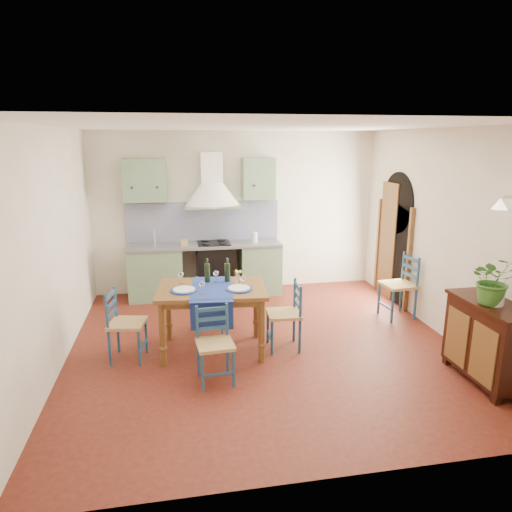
# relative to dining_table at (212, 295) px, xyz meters

# --- Properties ---
(floor) EXTENTS (5.00, 5.00, 0.00)m
(floor) POSITION_rel_dining_table_xyz_m (0.67, 0.03, -0.75)
(floor) COLOR #45170E
(floor) RESTS_ON ground
(back_wall) EXTENTS (5.00, 0.96, 2.80)m
(back_wall) POSITION_rel_dining_table_xyz_m (0.20, 2.32, 0.30)
(back_wall) COLOR silver
(back_wall) RESTS_ON ground
(right_wall) EXTENTS (0.26, 5.00, 2.80)m
(right_wall) POSITION_rel_dining_table_xyz_m (3.17, 0.30, 0.58)
(right_wall) COLOR silver
(right_wall) RESTS_ON ground
(left_wall) EXTENTS (0.04, 5.00, 2.80)m
(left_wall) POSITION_rel_dining_table_xyz_m (-1.83, 0.03, 0.65)
(left_wall) COLOR silver
(left_wall) RESTS_ON ground
(ceiling) EXTENTS (5.00, 5.00, 0.01)m
(ceiling) POSITION_rel_dining_table_xyz_m (0.67, 0.03, 2.05)
(ceiling) COLOR white
(ceiling) RESTS_ON back_wall
(dining_table) EXTENTS (1.42, 1.09, 1.17)m
(dining_table) POSITION_rel_dining_table_xyz_m (0.00, 0.00, 0.00)
(dining_table) COLOR brown
(dining_table) RESTS_ON ground
(chair_near) EXTENTS (0.43, 0.43, 0.85)m
(chair_near) POSITION_rel_dining_table_xyz_m (-0.05, -0.75, -0.31)
(chair_near) COLOR navy
(chair_near) RESTS_ON ground
(chair_far) EXTENTS (0.50, 0.50, 0.84)m
(chair_far) POSITION_rel_dining_table_xyz_m (0.05, 0.62, -0.32)
(chair_far) COLOR navy
(chair_far) RESTS_ON ground
(chair_left) EXTENTS (0.48, 0.48, 0.89)m
(chair_left) POSITION_rel_dining_table_xyz_m (-1.08, -0.04, -0.29)
(chair_left) COLOR navy
(chair_left) RESTS_ON ground
(chair_right) EXTENTS (0.44, 0.44, 0.89)m
(chair_right) POSITION_rel_dining_table_xyz_m (0.94, -0.08, -0.29)
(chair_right) COLOR navy
(chair_right) RESTS_ON ground
(chair_spare) EXTENTS (0.49, 0.49, 0.97)m
(chair_spare) POSITION_rel_dining_table_xyz_m (2.91, 0.68, -0.25)
(chair_spare) COLOR navy
(chair_spare) RESTS_ON ground
(sideboard) EXTENTS (0.50, 1.05, 0.94)m
(sideboard) POSITION_rel_dining_table_xyz_m (2.93, -1.31, -0.25)
(sideboard) COLOR black
(sideboard) RESTS_ON ground
(potted_plant) EXTENTS (0.59, 0.55, 0.54)m
(potted_plant) POSITION_rel_dining_table_xyz_m (2.89, -1.34, 0.45)
(potted_plant) COLOR #326924
(potted_plant) RESTS_ON sideboard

